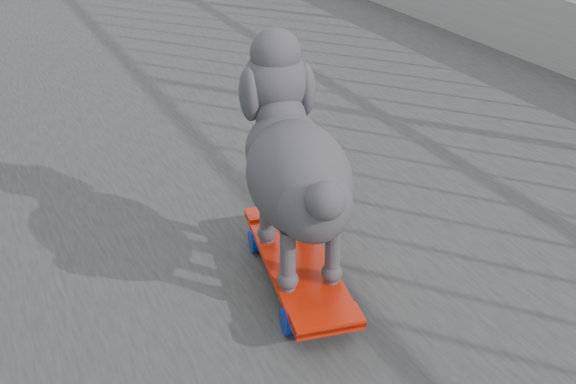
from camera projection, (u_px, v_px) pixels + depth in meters
The scene contains 2 objects.
skateboard at pixel (298, 266), 1.55m from camera, with size 0.24×0.52×0.07m.
poodle at pixel (295, 162), 1.45m from camera, with size 0.28×0.52×0.44m.
Camera 1 is at (-0.99, 3.38, 7.95)m, focal length 42.00 mm.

